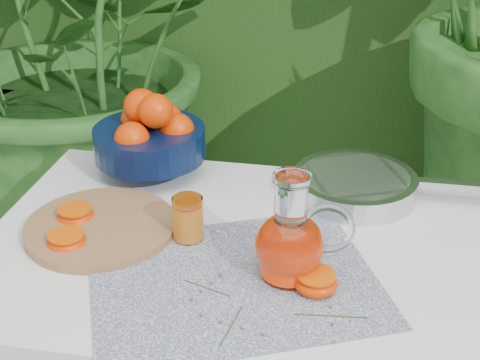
% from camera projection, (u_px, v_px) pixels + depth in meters
% --- Properties ---
extents(potted_plant_left, '(2.23, 2.23, 1.63)m').
position_uv_depth(potted_plant_left, '(82.00, 35.00, 2.39)').
color(potted_plant_left, '#1E511C').
rests_on(potted_plant_left, ground).
extents(white_table, '(1.00, 0.70, 0.75)m').
position_uv_depth(white_table, '(238.00, 278.00, 1.33)').
color(white_table, white).
rests_on(white_table, ground).
extents(placemat, '(0.61, 0.56, 0.00)m').
position_uv_depth(placemat, '(234.00, 281.00, 1.19)').
color(placemat, '#0D1A4D').
rests_on(placemat, white_table).
extents(cutting_board, '(0.37, 0.37, 0.02)m').
position_uv_depth(cutting_board, '(101.00, 227.00, 1.33)').
color(cutting_board, olive).
rests_on(cutting_board, white_table).
extents(fruit_bowl, '(0.33, 0.33, 0.20)m').
position_uv_depth(fruit_bowl, '(150.00, 135.00, 1.53)').
color(fruit_bowl, black).
rests_on(fruit_bowl, white_table).
extents(juice_pitcher, '(0.18, 0.13, 0.20)m').
position_uv_depth(juice_pitcher, '(291.00, 242.00, 1.17)').
color(juice_pitcher, white).
rests_on(juice_pitcher, white_table).
extents(juice_tumbler, '(0.07, 0.07, 0.09)m').
position_uv_depth(juice_tumbler, '(188.00, 219.00, 1.29)').
color(juice_tumbler, white).
rests_on(juice_tumbler, white_table).
extents(saute_pan, '(0.47, 0.27, 0.05)m').
position_uv_depth(saute_pan, '(356.00, 184.00, 1.46)').
color(saute_pan, '#BABABF').
rests_on(saute_pan, white_table).
extents(orange_halves, '(0.58, 0.21, 0.04)m').
position_uv_depth(orange_halves, '(146.00, 245.00, 1.26)').
color(orange_halves, '#ED4602').
rests_on(orange_halves, white_table).
extents(thyme_sprigs, '(0.33, 0.18, 0.01)m').
position_uv_depth(thyme_sprigs, '(259.00, 309.00, 1.11)').
color(thyme_sprigs, '#4F3D24').
rests_on(thyme_sprigs, white_table).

